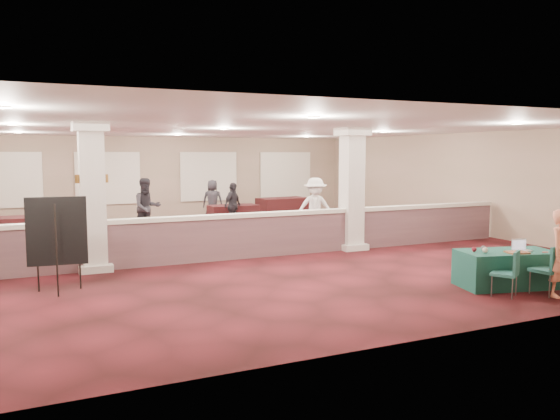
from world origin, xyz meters
name	(u,v)px	position (x,y,z in m)	size (l,w,h in m)	color
ground	(226,248)	(0.00, 0.00, 0.00)	(16.00, 16.00, 0.00)	#4D1319
wall_back	(160,177)	(0.00, 8.00, 1.60)	(16.00, 0.04, 3.20)	#82725A
wall_front	(420,224)	(0.00, -8.00, 1.60)	(16.00, 0.04, 3.20)	#82725A
wall_right	(458,182)	(8.00, 0.00, 1.60)	(0.04, 16.00, 3.20)	#82725A
ceiling	(224,128)	(0.00, 0.00, 3.20)	(16.00, 16.00, 0.02)	silver
partition_wall	(246,235)	(0.00, -1.50, 0.57)	(15.60, 0.28, 1.10)	#553940
column_left	(92,196)	(-3.50, -1.50, 1.64)	(0.72, 0.72, 3.20)	beige
column_right	(352,188)	(3.00, -1.50, 1.64)	(0.72, 0.72, 3.20)	beige
sconce_left	(78,179)	(-3.78, -1.50, 2.00)	(0.12, 0.12, 0.18)	brown
sconce_right	(106,178)	(-3.22, -1.50, 2.00)	(0.12, 0.12, 0.18)	brown
near_table	(506,269)	(3.50, -6.26, 0.34)	(1.79, 0.90, 0.69)	#0F3A2D
conf_chair_main	(551,266)	(3.71, -7.06, 0.53)	(0.52, 0.52, 0.90)	#1B504B
conf_chair_side	(509,270)	(2.94, -6.84, 0.49)	(0.57, 0.57, 0.83)	#1B504B
easel_board	(57,232)	(-4.30, -3.23, 1.12)	(1.04, 0.56, 1.76)	black
far_table_front_center	(261,232)	(1.14, 0.30, 0.32)	(1.60, 0.80, 0.65)	black
far_table_front_right	(368,226)	(4.73, 0.30, 0.32)	(1.60, 0.80, 0.65)	black
far_table_back_left	(72,227)	(-3.66, 3.20, 0.39)	(1.92, 0.96, 0.78)	black
far_table_back_center	(233,215)	(1.87, 4.64, 0.35)	(1.73, 0.87, 0.70)	black
far_table_back_right	(282,208)	(4.37, 5.85, 0.39)	(1.95, 0.97, 0.79)	black
attendee_a	(147,207)	(-1.50, 3.00, 0.90)	(0.86, 0.48, 1.80)	black
attendee_b	(315,208)	(3.00, 0.53, 0.91)	(1.17, 0.53, 1.82)	silver
attendee_c	(233,206)	(1.50, 3.64, 0.78)	(0.92, 0.44, 1.56)	black
attendee_d	(213,200)	(1.50, 5.89, 0.78)	(0.77, 0.42, 1.57)	black
laptop_base	(522,250)	(3.76, -6.37, 0.70)	(0.31, 0.22, 0.02)	silver
laptop_screen	(519,244)	(3.79, -6.26, 0.81)	(0.31, 0.01, 0.21)	silver
screen_glow	(519,245)	(3.79, -6.27, 0.80)	(0.28, 0.00, 0.18)	silver
knitting	(517,252)	(3.49, -6.50, 0.70)	(0.38, 0.28, 0.03)	#B0531C
yarn_cream	(485,250)	(2.97, -6.23, 0.74)	(0.10, 0.10, 0.10)	beige
yarn_red	(474,249)	(2.87, -6.05, 0.74)	(0.09, 0.09, 0.09)	maroon
yarn_grey	(484,248)	(3.11, -6.05, 0.74)	(0.10, 0.10, 0.10)	#444549
scissors	(545,252)	(4.03, -6.66, 0.69)	(0.11, 0.03, 0.01)	red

